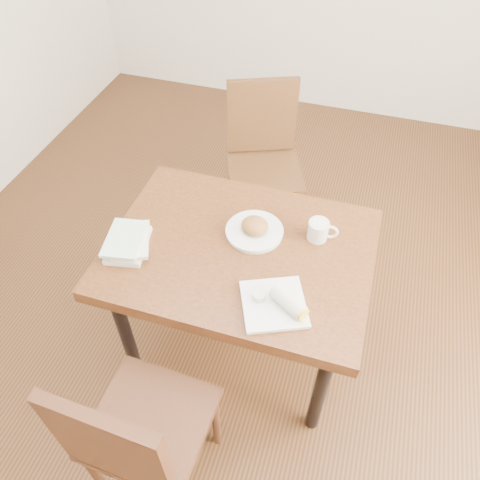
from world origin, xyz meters
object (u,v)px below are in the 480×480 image
(plate_burrito, at_px, (278,303))
(table, at_px, (240,262))
(chair_near, at_px, (136,436))
(plate_scone, at_px, (255,229))
(coffee_mug, at_px, (319,230))
(chair_far, at_px, (263,153))
(book_stack, at_px, (128,242))

(plate_burrito, bearing_deg, table, 132.74)
(chair_near, distance_m, plate_scone, 0.92)
(plate_scone, relative_size, coffee_mug, 1.91)
(chair_far, distance_m, book_stack, 1.13)
(plate_burrito, bearing_deg, plate_scone, 119.02)
(table, distance_m, book_stack, 0.48)
(plate_burrito, bearing_deg, chair_far, 107.52)
(chair_far, relative_size, book_stack, 3.66)
(plate_burrito, distance_m, book_stack, 0.68)
(table, distance_m, coffee_mug, 0.36)
(coffee_mug, bearing_deg, chair_near, -115.06)
(chair_far, distance_m, plate_burrito, 1.25)
(coffee_mug, bearing_deg, book_stack, -158.94)
(plate_scone, relative_size, plate_burrito, 0.81)
(coffee_mug, bearing_deg, chair_far, 119.92)
(plate_burrito, bearing_deg, chair_near, -124.10)
(chair_near, distance_m, plate_burrito, 0.68)
(chair_near, bearing_deg, plate_scone, 79.01)
(chair_near, height_order, book_stack, chair_near)
(book_stack, bearing_deg, table, 16.17)
(plate_burrito, xyz_separation_m, book_stack, (-0.67, 0.11, 0.00))
(table, xyz_separation_m, book_stack, (-0.45, -0.13, 0.12))
(plate_scone, relative_size, book_stack, 0.96)
(plate_scone, height_order, coffee_mug, coffee_mug)
(plate_scone, distance_m, plate_burrito, 0.39)
(chair_far, xyz_separation_m, plate_scone, (0.18, -0.83, 0.23))
(table, height_order, plate_burrito, plate_burrito)
(plate_scone, bearing_deg, coffee_mug, 12.10)
(chair_far, relative_size, plate_burrito, 3.09)
(table, xyz_separation_m, chair_far, (-0.15, 0.93, -0.11))
(coffee_mug, distance_m, plate_burrito, 0.41)
(plate_scone, bearing_deg, plate_burrito, -60.98)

